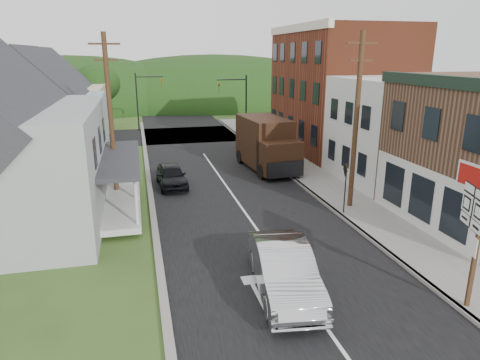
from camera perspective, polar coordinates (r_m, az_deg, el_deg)
ground at (r=18.55m, az=3.82°, el=-8.80°), size 120.00×120.00×0.00m
road at (r=27.64m, az=-2.32°, el=-0.15°), size 9.00×90.00×0.02m
cross_road at (r=44.00m, az=-6.69°, el=6.04°), size 60.00×9.00×0.02m
sidewalk_right at (r=27.53m, az=10.65°, el=-0.33°), size 2.80×55.00×0.15m
curb_right at (r=27.02m, az=8.03°, el=-0.53°), size 0.20×55.00×0.15m
curb_left at (r=25.24m, az=-11.83°, el=-1.99°), size 0.30×55.00×0.12m
storefront_white at (r=29.02m, az=21.24°, el=6.14°), size 8.00×7.00×6.50m
storefront_red at (r=36.95m, az=13.14°, el=11.57°), size 8.00×12.00×10.00m
house_blue at (r=33.77m, az=-23.72°, el=7.95°), size 7.14×8.16×7.28m
house_cream at (r=42.68m, az=-22.42°, el=9.61°), size 7.14×8.16×7.28m
utility_pole_right at (r=22.47m, az=15.22°, el=7.59°), size 1.60×0.26×9.00m
utility_pole_left at (r=24.24m, az=-16.88°, el=8.08°), size 1.60×0.26×9.00m
traffic_signal_right at (r=40.80m, az=-0.14°, el=10.66°), size 2.87×0.20×6.00m
traffic_signal_left at (r=46.67m, az=-12.74°, el=11.01°), size 2.87×0.20×6.00m
tree_left_d at (r=48.23m, az=-18.57°, el=12.08°), size 4.80×4.80×6.94m
forested_ridge at (r=71.60m, az=-9.51°, el=9.95°), size 90.00×30.00×16.00m
silver_sedan at (r=14.90m, az=5.89°, el=-11.89°), size 2.42×5.37×1.71m
dark_sedan at (r=26.61m, az=-9.13°, el=0.55°), size 1.86×4.17×1.39m
delivery_van at (r=30.04m, az=3.58°, el=4.79°), size 3.12×6.65×3.62m
route_sign_cluster at (r=14.98m, az=29.07°, el=-6.09°), size 0.76×2.16×3.93m
warning_sign at (r=21.93m, az=13.86°, el=-0.14°), size 0.17×0.71×2.61m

